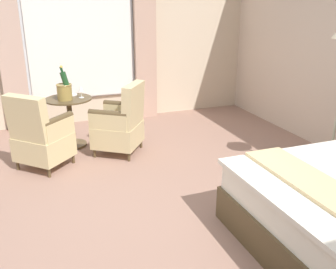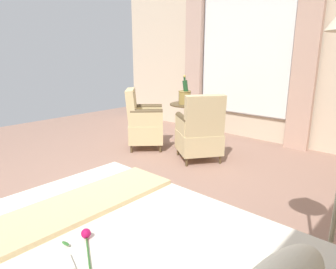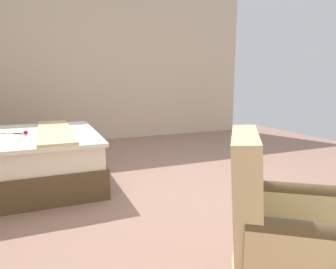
# 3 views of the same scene
# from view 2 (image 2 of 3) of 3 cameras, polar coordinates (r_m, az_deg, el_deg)

# --- Properties ---
(ground_plane) EXTENTS (8.06, 8.06, 0.00)m
(ground_plane) POSITION_cam_2_polar(r_m,az_deg,el_deg) (3.39, -15.04, -11.16)
(ground_plane) COLOR #977161
(wall_window_side) EXTENTS (0.27, 5.88, 2.98)m
(wall_window_side) POSITION_cam_2_polar(r_m,az_deg,el_deg) (5.56, 14.78, 14.78)
(wall_window_side) COLOR beige
(wall_window_side) RESTS_ON ground
(side_table_round) EXTENTS (0.63, 0.63, 0.69)m
(side_table_round) POSITION_cam_2_polar(r_m,az_deg,el_deg) (4.93, 4.02, 2.67)
(side_table_round) COLOR brown
(side_table_round) RESTS_ON ground
(champagne_bucket) EXTENTS (0.21, 0.21, 0.46)m
(champagne_bucket) POSITION_cam_2_polar(r_m,az_deg,el_deg) (4.84, 3.22, 7.45)
(champagne_bucket) COLOR olive
(champagne_bucket) RESTS_ON side_table_round
(wine_glass_near_bucket) EXTENTS (0.07, 0.07, 0.16)m
(wine_glass_near_bucket) POSITION_cam_2_polar(r_m,az_deg,el_deg) (4.74, 5.55, 6.96)
(wine_glass_near_bucket) COLOR white
(wine_glass_near_bucket) RESTS_ON side_table_round
(wine_glass_near_edge) EXTENTS (0.07, 0.07, 0.13)m
(wine_glass_near_edge) POSITION_cam_2_polar(r_m,az_deg,el_deg) (5.05, 4.63, 7.22)
(wine_glass_near_edge) COLOR white
(wine_glass_near_edge) RESTS_ON side_table_round
(snack_plate) EXTENTS (0.19, 0.19, 0.04)m
(snack_plate) POSITION_cam_2_polar(r_m,az_deg,el_deg) (4.98, 5.72, 6.10)
(snack_plate) COLOR white
(snack_plate) RESTS_ON side_table_round
(armchair_by_window) EXTENTS (0.79, 0.80, 0.96)m
(armchair_by_window) POSITION_cam_2_polar(r_m,az_deg,el_deg) (4.20, 6.10, 0.34)
(armchair_by_window) COLOR brown
(armchair_by_window) RESTS_ON ground
(armchair_facing_bed) EXTENTS (0.78, 0.78, 0.95)m
(armchair_facing_bed) POSITION_cam_2_polar(r_m,az_deg,el_deg) (4.76, -4.79, 2.21)
(armchair_facing_bed) COLOR brown
(armchair_facing_bed) RESTS_ON ground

